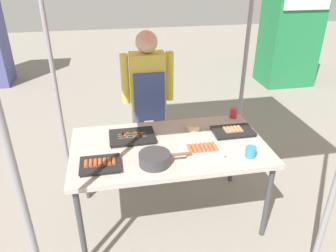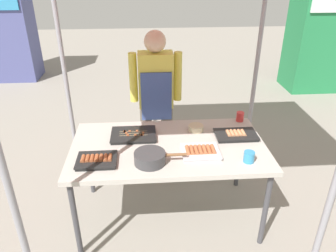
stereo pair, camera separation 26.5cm
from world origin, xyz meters
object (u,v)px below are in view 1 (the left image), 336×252
tray_pork_links (233,131)px  condiment_bowl (193,127)px  tray_meat_skewers (132,137)px  vendor_woman (148,94)px  tray_grilled_sausages (202,150)px  tray_spring_rolls (100,165)px  neighbor_stall_right (291,30)px  cooking_wok (155,158)px  drink_cup_by_wok (233,113)px  drink_cup_near_edge (251,152)px  stall_table (169,150)px

tray_pork_links → condiment_bowl: size_ratio=2.67×
tray_meat_skewers → vendor_woman: size_ratio=0.25×
tray_grilled_sausages → tray_pork_links: bearing=35.6°
tray_meat_skewers → tray_spring_rolls: (-0.27, -0.38, 0.00)m
neighbor_stall_right → tray_pork_links: bearing=-126.1°
cooking_wok → drink_cup_by_wok: bearing=36.9°
tray_spring_rolls → cooking_wok: (0.40, -0.04, 0.03)m
drink_cup_near_edge → neighbor_stall_right: bearing=57.1°
cooking_wok → tray_meat_skewers: bearing=107.9°
neighbor_stall_right → drink_cup_near_edge: bearing=-122.9°
stall_table → drink_cup_by_wok: bearing=29.3°
cooking_wok → drink_cup_near_edge: bearing=-3.0°
tray_pork_links → vendor_woman: (-0.66, 0.67, 0.13)m
drink_cup_by_wok → vendor_woman: (-0.78, 0.37, 0.11)m
tray_grilled_sausages → drink_cup_by_wok: (0.47, 0.55, 0.02)m
cooking_wok → vendor_woman: size_ratio=0.26×
cooking_wok → drink_cup_near_edge: 0.74m
tray_pork_links → condiment_bowl: condiment_bowl is taller
tray_spring_rolls → vendor_woman: 1.10m
tray_pork_links → neighbor_stall_right: neighbor_stall_right is taller
stall_table → tray_spring_rolls: 0.60m
tray_spring_rolls → drink_cup_by_wok: 1.41m
tray_pork_links → neighbor_stall_right: bearing=53.9°
tray_pork_links → vendor_woman: 0.95m
tray_spring_rolls → drink_cup_near_edge: drink_cup_near_edge is taller
stall_table → tray_grilled_sausages: bearing=-33.0°
tray_pork_links → drink_cup_near_edge: 0.39m
condiment_bowl → vendor_woman: 0.64m
neighbor_stall_right → tray_meat_skewers: bearing=-136.1°
tray_pork_links → cooking_wok: 0.82m
condiment_bowl → drink_cup_near_edge: bearing=-58.4°
tray_meat_skewers → tray_spring_rolls: bearing=-125.3°
tray_meat_skewers → tray_pork_links: (0.88, -0.07, 0.00)m
tray_meat_skewers → cooking_wok: (0.13, -0.42, 0.03)m
stall_table → condiment_bowl: size_ratio=11.99×
tray_grilled_sausages → cooking_wok: bearing=-166.2°
tray_pork_links → drink_cup_near_edge: drink_cup_near_edge is taller
cooking_wok → drink_cup_by_wok: cooking_wok is taller
tray_meat_skewers → drink_cup_near_edge: 0.99m
stall_table → tray_pork_links: size_ratio=4.49×
tray_grilled_sausages → tray_meat_skewers: (-0.53, 0.32, -0.00)m
tray_meat_skewers → condiment_bowl: bearing=7.2°
stall_table → condiment_bowl: condiment_bowl is taller
stall_table → neighbor_stall_right: 4.23m
drink_cup_near_edge → vendor_woman: size_ratio=0.06×
tray_pork_links → neighbor_stall_right: 3.78m
tray_meat_skewers → cooking_wok: 0.44m
drink_cup_by_wok → neighbor_stall_right: (2.10, 2.75, 0.18)m
tray_spring_rolls → drink_cup_by_wok: bearing=25.8°
stall_table → vendor_woman: (-0.07, 0.76, 0.20)m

